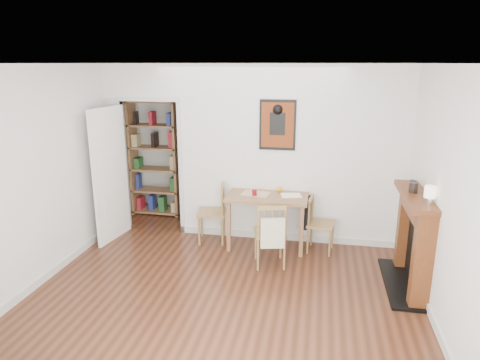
% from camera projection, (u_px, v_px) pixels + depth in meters
% --- Properties ---
extents(ground, '(5.20, 5.20, 0.00)m').
position_uv_depth(ground, '(231.00, 278.00, 5.35)').
color(ground, '#552D1B').
rests_on(ground, ground).
extents(room_shell, '(5.20, 5.20, 5.20)m').
position_uv_depth(room_shell, '(256.00, 155.00, 6.26)').
color(room_shell, silver).
rests_on(room_shell, ground).
extents(dining_table, '(1.15, 0.73, 0.78)m').
position_uv_depth(dining_table, '(268.00, 201.00, 6.15)').
color(dining_table, '#8B6340').
rests_on(dining_table, ground).
extents(chair_left, '(0.51, 0.51, 0.89)m').
position_uv_depth(chair_left, '(211.00, 213.00, 6.37)').
color(chair_left, '#A4844C').
rests_on(chair_left, ground).
extents(chair_right, '(0.50, 0.45, 0.79)m').
position_uv_depth(chair_right, '(320.00, 224.00, 6.03)').
color(chair_right, '#A4844C').
rests_on(chair_right, ground).
extents(chair_front, '(0.53, 0.57, 0.88)m').
position_uv_depth(chair_front, '(270.00, 233.00, 5.60)').
color(chair_front, '#A4844C').
rests_on(chair_front, ground).
extents(bookshelf, '(0.85, 0.34, 2.03)m').
position_uv_depth(bookshelf, '(155.00, 158.00, 7.43)').
color(bookshelf, '#8B6340').
rests_on(bookshelf, ground).
extents(fireplace, '(0.45, 1.25, 1.16)m').
position_uv_depth(fireplace, '(415.00, 238.00, 5.03)').
color(fireplace, brown).
rests_on(fireplace, ground).
extents(red_glass, '(0.07, 0.07, 0.09)m').
position_uv_depth(red_glass, '(254.00, 193.00, 6.07)').
color(red_glass, maroon).
rests_on(red_glass, dining_table).
extents(orange_fruit, '(0.07, 0.07, 0.07)m').
position_uv_depth(orange_fruit, '(279.00, 190.00, 6.24)').
color(orange_fruit, orange).
rests_on(orange_fruit, dining_table).
extents(placemat, '(0.43, 0.34, 0.00)m').
position_uv_depth(placemat, '(256.00, 193.00, 6.17)').
color(placemat, beige).
rests_on(placemat, dining_table).
extents(notebook, '(0.32, 0.26, 0.01)m').
position_uv_depth(notebook, '(291.00, 195.00, 6.06)').
color(notebook, white).
rests_on(notebook, dining_table).
extents(mantel_lamp, '(0.12, 0.12, 0.20)m').
position_uv_depth(mantel_lamp, '(430.00, 193.00, 4.50)').
color(mantel_lamp, silver).
rests_on(mantel_lamp, fireplace).
extents(ceramic_jar_a, '(0.10, 0.10, 0.12)m').
position_uv_depth(ceramic_jar_a, '(414.00, 187.00, 4.92)').
color(ceramic_jar_a, black).
rests_on(ceramic_jar_a, fireplace).
extents(ceramic_jar_b, '(0.07, 0.07, 0.09)m').
position_uv_depth(ceramic_jar_b, '(413.00, 184.00, 5.12)').
color(ceramic_jar_b, black).
rests_on(ceramic_jar_b, fireplace).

